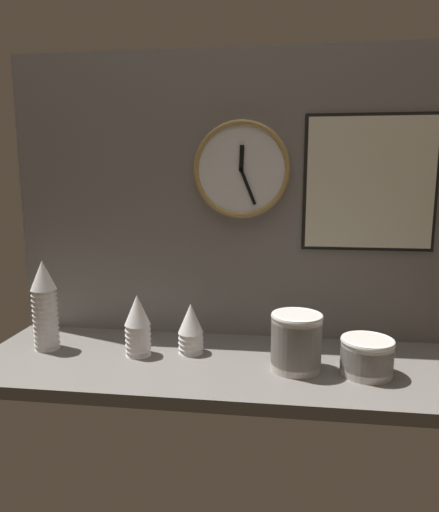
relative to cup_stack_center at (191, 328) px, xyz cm
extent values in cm
cube|color=slate|center=(9.27, -5.13, -10.75)|extent=(160.00, 56.00, 4.00)
cube|color=slate|center=(9.27, 21.37, 43.75)|extent=(160.00, 3.00, 105.00)
cone|color=white|center=(0.00, 0.00, -3.58)|extent=(8.81, 8.81, 10.33)
cone|color=white|center=(0.00, 0.00, -1.79)|extent=(8.81, 8.81, 10.33)
cone|color=white|center=(0.00, 0.00, 0.00)|extent=(8.81, 8.81, 10.33)
cone|color=white|center=(0.00, 0.00, 1.79)|extent=(8.81, 8.81, 10.33)
cone|color=white|center=(0.00, 0.00, 3.58)|extent=(8.81, 8.81, 10.33)
cone|color=white|center=(-51.51, -2.70, -3.58)|extent=(8.81, 8.81, 10.33)
cone|color=white|center=(-51.51, -2.70, -1.79)|extent=(8.81, 8.81, 10.33)
cone|color=white|center=(-51.51, -2.70, 0.00)|extent=(8.81, 8.81, 10.33)
cone|color=white|center=(-51.51, -2.70, 1.79)|extent=(8.81, 8.81, 10.33)
cone|color=white|center=(-51.51, -2.70, 3.58)|extent=(8.81, 8.81, 10.33)
cone|color=white|center=(-51.51, -2.70, 5.37)|extent=(8.81, 8.81, 10.33)
cone|color=white|center=(-51.51, -2.70, 7.17)|extent=(8.81, 8.81, 10.33)
cone|color=white|center=(-51.51, -2.70, 8.96)|extent=(8.81, 8.81, 10.33)
cone|color=white|center=(-51.51, -2.70, 10.75)|extent=(8.81, 8.81, 10.33)
cone|color=white|center=(-51.51, -2.70, 12.54)|extent=(8.81, 8.81, 10.33)
cone|color=white|center=(-51.51, -2.70, 14.33)|extent=(8.81, 8.81, 10.33)
cone|color=white|center=(-51.51, -2.70, 16.12)|extent=(8.81, 8.81, 10.33)
cone|color=white|center=(-51.51, -2.70, 17.91)|extent=(8.81, 8.81, 10.33)
cone|color=white|center=(-17.54, -4.27, -3.58)|extent=(8.81, 8.81, 10.33)
cone|color=white|center=(-17.54, -4.27, -1.79)|extent=(8.81, 8.81, 10.33)
cone|color=white|center=(-17.54, -4.27, 0.00)|extent=(8.81, 8.81, 10.33)
cone|color=white|center=(-17.54, -4.27, 1.79)|extent=(8.81, 8.81, 10.33)
cone|color=white|center=(-17.54, -4.27, 3.58)|extent=(8.81, 8.81, 10.33)
cone|color=white|center=(-17.54, -4.27, 5.37)|extent=(8.81, 8.81, 10.33)
cone|color=white|center=(-17.54, -4.27, 7.17)|extent=(8.81, 8.81, 10.33)
cylinder|color=beige|center=(35.59, -9.29, -6.44)|extent=(15.87, 15.87, 4.61)
cylinder|color=beige|center=(35.59, -9.29, -4.20)|extent=(15.87, 15.87, 4.61)
cylinder|color=beige|center=(35.59, -9.29, -1.95)|extent=(15.87, 15.87, 4.61)
cylinder|color=beige|center=(35.59, -9.29, 0.29)|extent=(15.87, 15.87, 4.61)
cylinder|color=beige|center=(35.59, -9.29, 2.54)|extent=(15.87, 15.87, 4.61)
cylinder|color=beige|center=(35.59, -9.29, 4.79)|extent=(15.87, 15.87, 4.61)
cylinder|color=beige|center=(35.59, -9.29, 7.03)|extent=(15.87, 15.87, 4.61)
torus|color=white|center=(35.59, -9.29, 8.65)|extent=(16.26, 16.26, 1.66)
cylinder|color=beige|center=(57.15, -10.33, -6.44)|extent=(15.87, 15.87, 4.61)
cylinder|color=beige|center=(57.15, -10.33, -4.20)|extent=(15.87, 15.87, 4.61)
cylinder|color=beige|center=(57.15, -10.33, -1.95)|extent=(15.87, 15.87, 4.61)
cylinder|color=beige|center=(57.15, -10.33, 0.29)|extent=(15.87, 15.87, 4.61)
torus|color=white|center=(57.15, -10.33, 1.91)|extent=(16.26, 16.26, 1.66)
cylinder|color=white|center=(15.57, 18.77, 54.01)|extent=(34.34, 1.80, 34.34)
torus|color=#AD894C|center=(15.57, 17.96, 54.01)|extent=(34.94, 1.98, 34.94)
cube|color=black|center=(15.72, 17.47, 58.30)|extent=(1.84, 0.60, 8.63)
cube|color=black|center=(18.12, 17.47, 47.82)|extent=(6.10, 0.60, 12.80)
cylinder|color=black|center=(15.57, 17.47, 54.01)|extent=(1.72, 0.60, 1.72)
cube|color=black|center=(60.73, 19.49, 49.28)|extent=(46.01, 0.60, 47.82)
cube|color=#EFEACC|center=(60.73, 19.07, 49.28)|extent=(43.61, 1.20, 45.42)
camera|label=1|loc=(29.01, -147.91, 52.01)|focal=32.00mm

